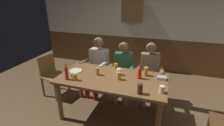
{
  "coord_description": "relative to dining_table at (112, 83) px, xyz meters",
  "views": [
    {
      "loc": [
        0.78,
        -2.22,
        2.02
      ],
      "look_at": [
        0.0,
        0.15,
        1.02
      ],
      "focal_mm": 26.82,
      "sensor_mm": 36.0,
      "label": 1
    }
  ],
  "objects": [
    {
      "name": "person_2",
      "position": [
        0.55,
        0.67,
        0.0
      ],
      "size": [
        0.53,
        0.56,
        1.21
      ],
      "rotation": [
        0.0,
        0.0,
        3.32
      ],
      "color": "#997F60",
      "rests_on": "ground_plane"
    },
    {
      "name": "pint_glass_7",
      "position": [
        0.13,
        -0.03,
        0.17
      ],
      "size": [
        0.07,
        0.07,
        0.13
      ],
      "primitive_type": "cylinder",
      "color": "gold",
      "rests_on": "dining_table"
    },
    {
      "name": "bottle_0",
      "position": [
        0.44,
        0.11,
        0.2
      ],
      "size": [
        0.06,
        0.06,
        0.24
      ],
      "color": "red",
      "rests_on": "dining_table"
    },
    {
      "name": "pint_glass_0",
      "position": [
        0.81,
        -0.22,
        0.16
      ],
      "size": [
        0.07,
        0.07,
        0.1
      ],
      "primitive_type": "cylinder",
      "color": "white",
      "rests_on": "dining_table"
    },
    {
      "name": "pint_glass_4",
      "position": [
        0.52,
        -0.35,
        0.18
      ],
      "size": [
        0.08,
        0.08,
        0.15
      ],
      "primitive_type": "cylinder",
      "color": "#4C2D19",
      "rests_on": "dining_table"
    },
    {
      "name": "condiment_caddy",
      "position": [
        0.79,
        0.19,
        0.13
      ],
      "size": [
        0.14,
        0.1,
        0.05
      ],
      "primitive_type": "cube",
      "color": "#B2B7BC",
      "rests_on": "dining_table"
    },
    {
      "name": "dining_table",
      "position": [
        0.0,
        0.0,
        0.0
      ],
      "size": [
        1.78,
        0.89,
        0.76
      ],
      "color": "brown",
      "rests_on": "ground_plane"
    },
    {
      "name": "pint_glass_2",
      "position": [
        -0.04,
        0.36,
        0.16
      ],
      "size": [
        0.07,
        0.07,
        0.1
      ],
      "primitive_type": "cylinder",
      "color": "gold",
      "rests_on": "dining_table"
    },
    {
      "name": "ground_plane",
      "position": [
        0.0,
        -0.13,
        -0.66
      ],
      "size": [
        7.05,
        7.05,
        0.0
      ],
      "primitive_type": "plane",
      "color": "brown"
    },
    {
      "name": "bottle_1",
      "position": [
        -0.67,
        -0.29,
        0.22
      ],
      "size": [
        0.05,
        0.05,
        0.27
      ],
      "color": "red",
      "rests_on": "dining_table"
    },
    {
      "name": "chair_empty_far_end",
      "position": [
        -1.44,
        0.3,
        -0.18
      ],
      "size": [
        0.52,
        0.52,
        0.88
      ],
      "rotation": [
        0.0,
        0.0,
        -1.78
      ],
      "color": "brown",
      "rests_on": "ground_plane"
    },
    {
      "name": "back_wall_upper",
      "position": [
        0.0,
        2.34,
        1.02
      ],
      "size": [
        5.88,
        0.12,
        1.5
      ],
      "primitive_type": "cube",
      "color": "beige"
    },
    {
      "name": "plate_0",
      "position": [
        -0.69,
        0.04,
        0.11
      ],
      "size": [
        0.22,
        0.22,
        0.01
      ],
      "primitive_type": "cylinder",
      "color": "white",
      "rests_on": "dining_table"
    },
    {
      "name": "pint_glass_5",
      "position": [
        -0.26,
        0.02,
        0.17
      ],
      "size": [
        0.06,
        0.06,
        0.13
      ],
      "primitive_type": "cylinder",
      "color": "gold",
      "rests_on": "dining_table"
    },
    {
      "name": "table_candle",
      "position": [
        -0.62,
        -0.21,
        0.15
      ],
      "size": [
        0.04,
        0.04,
        0.08
      ],
      "primitive_type": "cylinder",
      "color": "#F9E08C",
      "rests_on": "dining_table"
    },
    {
      "name": "back_wall_wainscot",
      "position": [
        0.0,
        2.34,
        -0.19
      ],
      "size": [
        5.88,
        0.12,
        0.93
      ],
      "primitive_type": "cube",
      "color": "brown",
      "rests_on": "ground_plane"
    },
    {
      "name": "person_0",
      "position": [
        -0.54,
        0.67,
        0.02
      ],
      "size": [
        0.54,
        0.56,
        1.23
      ],
      "rotation": [
        0.0,
        0.0,
        3.03
      ],
      "color": "silver",
      "rests_on": "ground_plane"
    },
    {
      "name": "pint_glass_6",
      "position": [
        -0.52,
        -0.27,
        0.16
      ],
      "size": [
        0.06,
        0.06,
        0.11
      ],
      "primitive_type": "cylinder",
      "color": "gold",
      "rests_on": "dining_table"
    },
    {
      "name": "pint_glass_3",
      "position": [
        0.08,
        0.13,
        0.16
      ],
      "size": [
        0.08,
        0.08,
        0.11
      ],
      "primitive_type": "cylinder",
      "color": "white",
      "rests_on": "dining_table"
    },
    {
      "name": "wall_dart_cabinet",
      "position": [
        -0.17,
        2.21,
        1.04
      ],
      "size": [
        0.56,
        0.15,
        0.7
      ],
      "color": "brown"
    },
    {
      "name": "person_1",
      "position": [
        0.01,
        0.66,
        -0.02
      ],
      "size": [
        0.52,
        0.56,
        1.18
      ],
      "rotation": [
        0.0,
        0.0,
        3.25
      ],
      "color": "#33724C",
      "rests_on": "ground_plane"
    },
    {
      "name": "pint_glass_1",
      "position": [
        0.52,
        0.25,
        0.18
      ],
      "size": [
        0.07,
        0.07,
        0.15
      ],
      "primitive_type": "cylinder",
      "color": "gold",
      "rests_on": "dining_table"
    }
  ]
}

